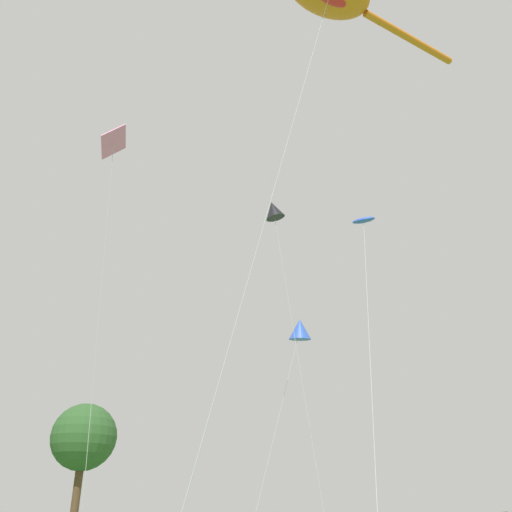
{
  "coord_description": "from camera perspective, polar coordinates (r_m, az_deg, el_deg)",
  "views": [
    {
      "loc": [
        -5.51,
        -1.99,
        1.74
      ],
      "look_at": [
        0.35,
        8.67,
        7.48
      ],
      "focal_mm": 37.81,
      "sensor_mm": 36.0,
      "label": 1
    }
  ],
  "objects": [
    {
      "name": "small_kite_box_yellow",
      "position": [
        19.72,
        11.33,
        3.33
      ],
      "size": [
        3.96,
        3.88,
        11.4
      ],
      "rotation": [
        0.0,
        0.0,
        -0.94
      ],
      "color": "blue",
      "rests_on": "ground"
    },
    {
      "name": "small_kite_tiny_distant",
      "position": [
        26.08,
        1.87,
        4.82
      ],
      "size": [
        1.85,
        2.06,
        15.37
      ],
      "rotation": [
        0.0,
        0.0,
        1.6
      ],
      "color": "black",
      "rests_on": "ground"
    },
    {
      "name": "small_kite_streamer_purple",
      "position": [
        30.85,
        4.66,
        -7.75
      ],
      "size": [
        5.0,
        2.34,
        11.63
      ],
      "rotation": [
        0.0,
        0.0,
        -0.44
      ],
      "color": "blue",
      "rests_on": "ground"
    },
    {
      "name": "small_kite_delta_white",
      "position": [
        21.53,
        -14.91,
        10.55
      ],
      "size": [
        1.38,
        1.3,
        15.06
      ],
      "rotation": [
        0.0,
        0.0,
        3.09
      ],
      "color": "pink",
      "rests_on": "ground"
    },
    {
      "name": "tree_broad_distant",
      "position": [
        59.42,
        -17.75,
        -17.82
      ],
      "size": [
        6.47,
        6.47,
        11.55
      ],
      "color": "#513823",
      "rests_on": "ground"
    }
  ]
}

